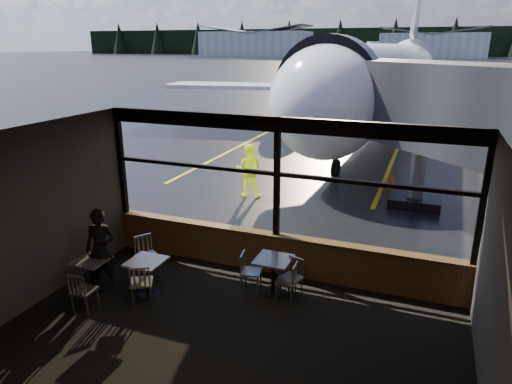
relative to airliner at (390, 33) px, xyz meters
The scene contains 32 objects.
ground_plane 99.61m from the airliner, 90.04° to the left, with size 520.00×520.00×0.00m, color black.
carpet_floor 24.19m from the airliner, 90.15° to the right, with size 8.00×6.00×0.01m, color black.
ceiling 23.63m from the airliner, 90.15° to the right, with size 8.00×6.00×0.04m, color #38332D.
wall_left 24.19m from the airliner, 99.79° to the right, with size 0.04×6.00×3.50m, color #4F483F.
wall_right 24.17m from the airliner, 80.50° to the right, with size 0.04×6.00×3.50m, color #4F483F.
window_sill 21.17m from the airliner, 90.17° to the right, with size 8.00×0.28×0.90m, color #56381A.
window_header 20.66m from the airliner, 90.17° to the right, with size 8.00×0.18×0.30m, color black.
mullion_left 21.20m from the airliner, 101.05° to the right, with size 0.12×0.12×2.60m, color black.
mullion_centre 20.81m from the airliner, 90.17° to the right, with size 0.12×0.12×2.60m, color black.
mullion_right 21.17m from the airliner, 79.28° to the right, with size 0.12×0.12×2.60m, color black.
window_transom 20.80m from the airliner, 90.17° to the right, with size 8.00×0.10×0.08m, color black.
airliner is the anchor object (origin of this frame).
jet_bridge 15.75m from the airliner, 76.77° to the right, with size 9.38×11.46×5.00m, color #2E2E31, non-canonical shape.
cafe_table_near 22.03m from the airliner, 89.52° to the right, with size 0.71×0.71×0.78m, color gray, non-canonical shape.
cafe_table_mid 23.08m from the airliner, 95.58° to the right, with size 0.70×0.70×0.77m, color gray, non-canonical shape.
cafe_table_left 23.49m from the airliner, 98.38° to the right, with size 0.64×0.64×0.70m, color #A09B93, non-canonical shape.
chair_near_e 22.17m from the airliner, 88.67° to the right, with size 0.44×0.44×0.80m, color #B5B0A4, non-canonical shape.
chair_near_w 22.09m from the airliner, 90.74° to the right, with size 0.46×0.46×0.85m, color #B8B2A6, non-canonical shape.
chair_near_n 22.05m from the airliner, 88.51° to the right, with size 0.46×0.46×0.83m, color beige, non-canonical shape.
chair_mid_s 23.35m from the airliner, 95.34° to the right, with size 0.48×0.48×0.88m, color #B7B3A5, non-canonical shape.
chair_mid_w 22.45m from the airliner, 96.94° to the right, with size 0.50×0.50×0.92m, color #BBB5A9, non-canonical shape.
chair_left_s 24.07m from the airliner, 97.25° to the right, with size 0.46×0.46×0.85m, color #BAB5A8, non-canonical shape.
passenger 23.17m from the airliner, 98.18° to the right, with size 0.63×0.41×1.73m, color black.
ground_crew 16.57m from the airliner, 99.67° to the right, with size 0.87×0.68×1.79m, color #BFF219.
cone_nose 14.15m from the airliner, 82.43° to the right, with size 0.40×0.40×0.55m, color #FF5008.
cone_wing 8.43m from the airliner, 169.24° to the right, with size 0.40×0.40×0.56m, color #FB4607.
hangar_left 174.17m from the airliner, 113.72° to the left, with size 45.00×18.00×11.00m, color silver, non-canonical shape.
hangar_mid 164.46m from the airliner, 90.02° to the left, with size 38.00×15.00×10.00m, color silver, non-canonical shape.
fuel_tank_a 164.25m from the airliner, 100.55° to the left, with size 8.00×8.00×6.00m, color silver.
fuel_tank_b 162.72m from the airliner, 97.08° to the left, with size 8.00×8.00×6.00m, color silver.
fuel_tank_c 161.79m from the airliner, 93.57° to the left, with size 8.00×8.00×6.00m, color silver.
treeline 189.46m from the airliner, 90.02° to the left, with size 360.00×3.00×12.00m, color black.
Camera 1 is at (2.91, -8.77, 4.89)m, focal length 32.00 mm.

